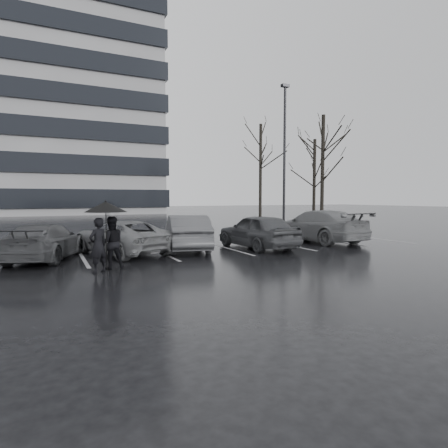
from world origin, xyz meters
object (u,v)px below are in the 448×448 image
Objects in this scene: car_main at (257,231)px; car_west_c at (45,242)px; car_west_a at (187,232)px; lamp_post at (284,164)px; pedestrian_right at (111,243)px; tree_ne at (314,181)px; pedestrian_left at (98,245)px; car_east at (317,226)px; tree_north at (260,173)px; tree_east at (322,171)px; car_west_b at (122,237)px.

car_main is 0.99× the size of car_west_c.
car_west_a reaches higher than car_west_c.
lamp_post is (13.85, 6.23, 3.60)m from car_west_c.
pedestrian_right is at bearing -143.88° from lamp_post.
car_west_a is 0.60× the size of tree_ne.
tree_ne is (19.32, 14.74, 2.74)m from pedestrian_left.
tree_north is at bearing -116.09° from car_east.
car_main is 18.18m from tree_north.
car_west_a is at bearing -150.22° from tree_east.
car_main reaches higher than car_west_b.
car_west_c is at bearing -157.04° from tree_east.
tree_north is (14.60, 14.44, 3.63)m from car_west_b.
tree_ne is (20.66, 11.70, 2.89)m from car_west_c.
pedestrian_right is (-0.80, -2.85, 0.15)m from car_west_b.
car_main is at bearing -161.27° from pedestrian_right.
car_main is 2.71× the size of pedestrian_right.
car_west_b is (-5.34, 0.79, -0.09)m from car_main.
car_main is 0.98× the size of car_west_a.
car_main is 7.92m from car_west_c.
tree_east reaches higher than car_east.
tree_east reaches higher than car_main.
pedestrian_right is at bearing 54.51° from car_west_b.
tree_north is at bearing -116.51° from car_west_a.
tree_north is (15.41, 17.29, 3.48)m from pedestrian_right.
lamp_post reaches higher than tree_north.
tree_north is (3.31, 8.46, 0.05)m from lamp_post.
pedestrian_left reaches higher than car_west_a.
car_east is (9.03, -0.04, 0.13)m from car_west_b.
tree_north is at bearing -155.06° from car_west_b.
car_west_c is at bearing -98.11° from pedestrian_left.
tree_ne is at bearing -133.35° from car_east.
lamp_post reaches higher than car_west_c.
car_west_a is 2.76× the size of pedestrian_right.
lamp_post is at bearing -143.63° from pedestrian_right.
tree_east is 0.94× the size of tree_north.
lamp_post is 1.31× the size of tree_ne.
tree_ne is (18.10, 11.44, 2.88)m from car_west_b.
car_west_a is 6.49m from car_east.
car_west_c is at bearing -7.97° from car_main.
pedestrian_right is at bearing -142.92° from tree_ne.
car_east is at bearing -159.41° from car_west_c.
car_east reaches higher than car_west_b.
car_west_a is at bearing -143.60° from tree_ne.
tree_east is (16.41, 10.29, 3.23)m from pedestrian_right.
tree_north is at bearing -163.67° from pedestrian_left.
car_west_a is at bearing -129.80° from tree_north.
car_west_a is 1.01× the size of car_west_c.
lamp_post is 9.09m from tree_north.
pedestrian_left is at bearing 49.97° from car_west_b.
tree_east is at bearing 18.74° from lamp_post.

